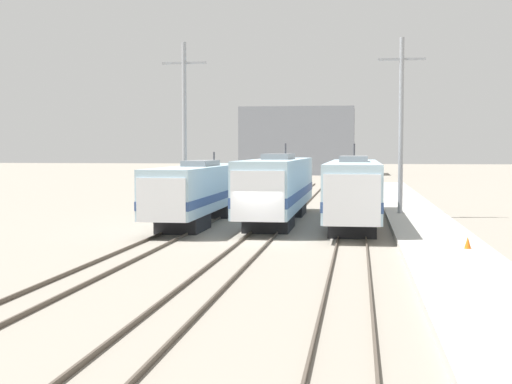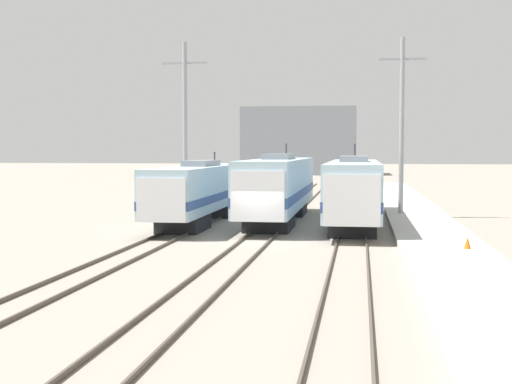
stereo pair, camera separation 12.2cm
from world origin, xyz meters
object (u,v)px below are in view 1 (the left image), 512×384
Objects in this scene: locomotive_center at (278,187)px; traffic_cone at (468,243)px; catenary_tower_left at (184,125)px; locomotive_far_left at (199,191)px; catenary_tower_right at (401,124)px; locomotive_far_right at (353,190)px.

traffic_cone is at bearing -53.38° from locomotive_center.
catenary_tower_left is at bearing 134.35° from traffic_cone.
locomotive_center reaches higher than locomotive_far_left.
locomotive_center is 1.60× the size of catenary_tower_right.
locomotive_far_left is 0.95× the size of locomotive_far_right.
locomotive_far_left is 35.39× the size of traffic_cone.
locomotive_far_left is 9.56m from locomotive_far_right.
catenary_tower_right is (12.68, 5.59, 4.31)m from locomotive_far_left.
catenary_tower_right is 23.14× the size of traffic_cone.
locomotive_far_left reaches higher than traffic_cone.
locomotive_far_right is at bearing 0.25° from locomotive_far_left.
locomotive_center reaches higher than locomotive_far_right.
locomotive_far_right is at bearing -119.33° from catenary_tower_right.
traffic_cone is (14.60, -11.73, -1.46)m from locomotive_far_left.
locomotive_center is 1.60× the size of catenary_tower_left.
locomotive_center is 0.99× the size of locomotive_far_right.
catenary_tower_left is 23.14× the size of traffic_cone.
locomotive_center is (4.78, 1.49, 0.20)m from locomotive_far_left.
catenary_tower_left is (-7.10, 4.10, 4.11)m from locomotive_center.
locomotive_center is at bearing -152.56° from catenary_tower_right.
traffic_cone is (16.93, -17.31, -5.77)m from catenary_tower_left.
locomotive_far_right is at bearing -25.01° from catenary_tower_left.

